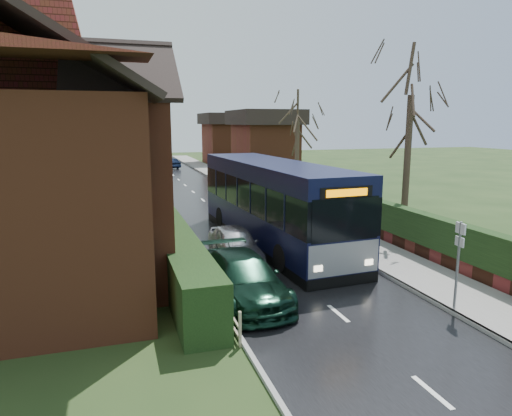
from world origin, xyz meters
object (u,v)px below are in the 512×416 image
object	(u,v)px
car_green	(243,278)
bus	(273,204)
brick_house	(25,150)
bus_stop_sign	(459,253)
car_silver	(235,244)

from	to	relation	value
car_green	bus	bearing A→B (deg)	59.79
brick_house	bus_stop_sign	bearing A→B (deg)	-32.67
car_silver	car_green	distance (m)	3.92
bus	car_silver	distance (m)	3.31
brick_house	car_green	world-z (taller)	brick_house
brick_house	car_silver	xyz separation A→B (m)	(7.23, -1.11, -3.69)
brick_house	car_green	bearing A→B (deg)	-37.40
brick_house	car_green	xyz separation A→B (m)	(6.47, -4.95, -3.68)
car_green	bus_stop_sign	world-z (taller)	bus_stop_sign
bus	car_green	distance (m)	6.78
car_silver	car_green	xyz separation A→B (m)	(-0.77, -3.84, 0.01)
car_green	bus_stop_sign	xyz separation A→B (m)	(5.47, -2.71, 1.05)
brick_house	car_silver	world-z (taller)	brick_house
brick_house	car_green	size ratio (longest dim) A/B	3.06
brick_house	bus	xyz separation A→B (m)	(9.54, 1.00, -2.57)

